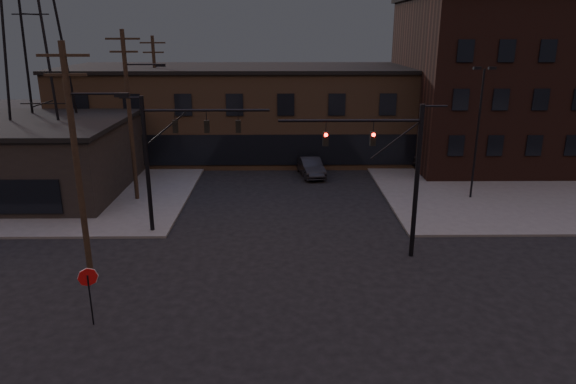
# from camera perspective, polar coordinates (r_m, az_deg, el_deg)

# --- Properties ---
(ground) EXTENTS (140.00, 140.00, 0.00)m
(ground) POSITION_cam_1_polar(r_m,az_deg,el_deg) (23.30, 0.19, -11.76)
(ground) COLOR black
(ground) RESTS_ON ground
(sidewalk_ne) EXTENTS (30.00, 30.00, 0.15)m
(sidewalk_ne) POSITION_cam_1_polar(r_m,az_deg,el_deg) (49.17, 26.36, 2.33)
(sidewalk_ne) COLOR #474744
(sidewalk_ne) RESTS_ON ground
(sidewalk_nw) EXTENTS (30.00, 30.00, 0.15)m
(sidewalk_nw) POSITION_cam_1_polar(r_m,az_deg,el_deg) (48.89, -27.01, 2.16)
(sidewalk_nw) COLOR #474744
(sidewalk_nw) RESTS_ON ground
(building_row) EXTENTS (40.00, 12.00, 8.00)m
(building_row) POSITION_cam_1_polar(r_m,az_deg,el_deg) (48.89, -0.30, 8.79)
(building_row) COLOR brown
(building_row) RESTS_ON ground
(building_right) EXTENTS (22.00, 16.00, 14.00)m
(building_right) POSITION_cam_1_polar(r_m,az_deg,el_deg) (51.61, 25.44, 10.95)
(building_right) COLOR black
(building_right) RESTS_ON ground
(building_left) EXTENTS (16.00, 12.00, 5.00)m
(building_left) POSITION_cam_1_polar(r_m,az_deg,el_deg) (42.26, -28.47, 3.21)
(building_left) COLOR black
(building_left) RESTS_ON ground
(traffic_signal_near) EXTENTS (7.12, 0.24, 8.00)m
(traffic_signal_near) POSITION_cam_1_polar(r_m,az_deg,el_deg) (26.27, 11.83, 2.89)
(traffic_signal_near) COLOR black
(traffic_signal_near) RESTS_ON ground
(traffic_signal_far) EXTENTS (7.12, 0.24, 8.00)m
(traffic_signal_far) POSITION_cam_1_polar(r_m,az_deg,el_deg) (29.73, -13.14, 4.65)
(traffic_signal_far) COLOR black
(traffic_signal_far) RESTS_ON ground
(stop_sign) EXTENTS (0.72, 0.33, 2.48)m
(stop_sign) POSITION_cam_1_polar(r_m,az_deg,el_deg) (22.05, -21.29, -9.43)
(stop_sign) COLOR black
(stop_sign) RESTS_ON ground
(utility_pole_near) EXTENTS (3.70, 0.28, 11.00)m
(utility_pole_near) POSITION_cam_1_polar(r_m,az_deg,el_deg) (24.74, -22.32, 3.28)
(utility_pole_near) COLOR black
(utility_pole_near) RESTS_ON ground
(utility_pole_mid) EXTENTS (3.70, 0.28, 11.50)m
(utility_pole_mid) POSITION_cam_1_polar(r_m,az_deg,el_deg) (36.17, -17.10, 8.36)
(utility_pole_mid) COLOR black
(utility_pole_mid) RESTS_ON ground
(utility_pole_far) EXTENTS (2.20, 0.28, 11.00)m
(utility_pole_far) POSITION_cam_1_polar(r_m,az_deg,el_deg) (47.99, -14.38, 10.24)
(utility_pole_far) COLOR black
(utility_pole_far) RESTS_ON ground
(transmission_tower) EXTENTS (7.00, 7.00, 25.00)m
(transmission_tower) POSITION_cam_1_polar(r_m,az_deg,el_deg) (42.23, -26.72, 17.24)
(transmission_tower) COLOR black
(transmission_tower) RESTS_ON ground
(lot_light_a) EXTENTS (1.50, 0.28, 9.14)m
(lot_light_a) POSITION_cam_1_polar(r_m,az_deg,el_deg) (37.29, 20.43, 7.33)
(lot_light_a) COLOR black
(lot_light_a) RESTS_ON ground
(lot_light_b) EXTENTS (1.50, 0.28, 9.14)m
(lot_light_b) POSITION_cam_1_polar(r_m,az_deg,el_deg) (44.21, 25.51, 8.16)
(lot_light_b) COLOR black
(lot_light_b) RESTS_ON ground
(parked_car_lot_a) EXTENTS (4.93, 1.99, 1.68)m
(parked_car_lot_a) POSITION_cam_1_polar(r_m,az_deg,el_deg) (46.09, 16.46, 3.72)
(parked_car_lot_a) COLOR black
(parked_car_lot_a) RESTS_ON sidewalk_ne
(parked_car_lot_b) EXTENTS (5.07, 2.44, 1.43)m
(parked_car_lot_b) POSITION_cam_1_polar(r_m,az_deg,el_deg) (50.06, 23.40, 3.89)
(parked_car_lot_b) COLOR silver
(parked_car_lot_b) RESTS_ON sidewalk_ne
(car_crossing) EXTENTS (2.40, 4.85, 1.53)m
(car_crossing) POSITION_cam_1_polar(r_m,az_deg,el_deg) (42.05, 2.52, 2.83)
(car_crossing) COLOR black
(car_crossing) RESTS_ON ground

